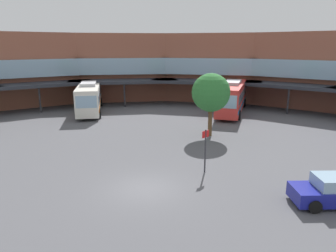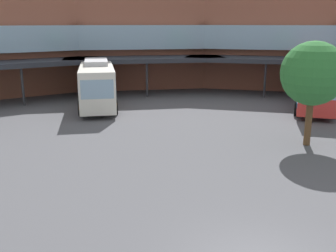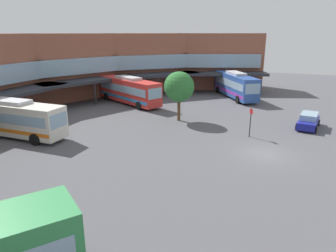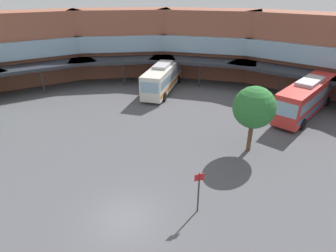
{
  "view_description": "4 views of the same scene",
  "coord_description": "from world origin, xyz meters",
  "px_view_note": "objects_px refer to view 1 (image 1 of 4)",
  "views": [
    {
      "loc": [
        -1.6,
        -17.21,
        7.96
      ],
      "look_at": [
        2.72,
        7.82,
        1.66
      ],
      "focal_mm": 34.84,
      "sensor_mm": 36.0,
      "label": 1
    },
    {
      "loc": [
        -4.05,
        -8.96,
        6.56
      ],
      "look_at": [
        -0.64,
        11.02,
        1.19
      ],
      "focal_mm": 42.16,
      "sensor_mm": 36.0,
      "label": 2
    },
    {
      "loc": [
        -25.22,
        -1.53,
        9.74
      ],
      "look_at": [
        0.91,
        9.07,
        1.16
      ],
      "focal_mm": 32.93,
      "sensor_mm": 36.0,
      "label": 3
    },
    {
      "loc": [
        5.9,
        -11.68,
        12.49
      ],
      "look_at": [
        0.06,
        9.56,
        1.68
      ],
      "focal_mm": 30.36,
      "sensor_mm": 36.0,
      "label": 4
    }
  ],
  "objects_px": {
    "bus_0": "(232,97)",
    "plaza_tree": "(211,93)",
    "stop_sign_post": "(205,147)",
    "bus_1": "(89,97)"
  },
  "relations": [
    {
      "from": "bus_0",
      "to": "plaza_tree",
      "type": "relative_size",
      "value": 2.09
    },
    {
      "from": "bus_0",
      "to": "stop_sign_post",
      "type": "xyz_separation_m",
      "value": [
        -8.55,
        -18.04,
        -0.22
      ]
    },
    {
      "from": "stop_sign_post",
      "to": "bus_0",
      "type": "bearing_deg",
      "value": 64.64
    },
    {
      "from": "plaza_tree",
      "to": "stop_sign_post",
      "type": "bearing_deg",
      "value": -108.95
    },
    {
      "from": "bus_0",
      "to": "plaza_tree",
      "type": "distance_m",
      "value": 11.38
    },
    {
      "from": "bus_0",
      "to": "stop_sign_post",
      "type": "distance_m",
      "value": 19.96
    },
    {
      "from": "bus_0",
      "to": "bus_1",
      "type": "xyz_separation_m",
      "value": [
        -17.01,
        3.27,
        -0.1
      ]
    },
    {
      "from": "bus_1",
      "to": "stop_sign_post",
      "type": "xyz_separation_m",
      "value": [
        8.46,
        -21.31,
        -0.12
      ]
    },
    {
      "from": "plaza_tree",
      "to": "stop_sign_post",
      "type": "height_order",
      "value": "plaza_tree"
    },
    {
      "from": "bus_1",
      "to": "bus_0",
      "type": "bearing_deg",
      "value": 78.68
    }
  ]
}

